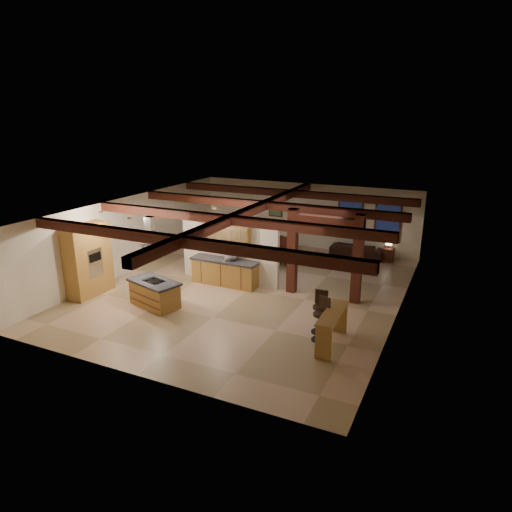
% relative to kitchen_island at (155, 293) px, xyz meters
% --- Properties ---
extents(ground, '(12.00, 12.00, 0.00)m').
position_rel_kitchen_island_xyz_m(ground, '(2.10, 2.49, -0.43)').
color(ground, tan).
rests_on(ground, ground).
extents(room_walls, '(12.00, 12.00, 12.00)m').
position_rel_kitchen_island_xyz_m(room_walls, '(2.10, 2.49, 1.35)').
color(room_walls, silver).
rests_on(room_walls, ground).
extents(ceiling_beams, '(10.00, 12.00, 0.28)m').
position_rel_kitchen_island_xyz_m(ceiling_beams, '(2.10, 2.49, 2.33)').
color(ceiling_beams, '#38140E').
rests_on(ceiling_beams, room_walls).
extents(timber_posts, '(2.50, 0.30, 2.90)m').
position_rel_kitchen_island_xyz_m(timber_posts, '(4.60, 2.99, 1.33)').
color(timber_posts, '#38140E').
rests_on(timber_posts, ground).
extents(partition_wall, '(3.80, 0.18, 2.20)m').
position_rel_kitchen_island_xyz_m(partition_wall, '(1.10, 2.99, 0.67)').
color(partition_wall, silver).
rests_on(partition_wall, ground).
extents(pantry_cabinet, '(0.67, 1.60, 2.40)m').
position_rel_kitchen_island_xyz_m(pantry_cabinet, '(-2.57, -0.11, 0.77)').
color(pantry_cabinet, '#A57C35').
rests_on(pantry_cabinet, ground).
extents(back_counter, '(2.50, 0.66, 0.94)m').
position_rel_kitchen_island_xyz_m(back_counter, '(1.10, 2.60, 0.05)').
color(back_counter, '#A57C35').
rests_on(back_counter, ground).
extents(upper_display_cabinet, '(1.80, 0.36, 0.95)m').
position_rel_kitchen_island_xyz_m(upper_display_cabinet, '(1.10, 2.80, 1.42)').
color(upper_display_cabinet, '#A57C35').
rests_on(upper_display_cabinet, partition_wall).
extents(range_hood, '(1.10, 1.10, 1.40)m').
position_rel_kitchen_island_xyz_m(range_hood, '(-0.00, 0.00, 1.35)').
color(range_hood, silver).
rests_on(range_hood, room_walls).
extents(back_windows, '(2.70, 0.07, 1.70)m').
position_rel_kitchen_island_xyz_m(back_windows, '(4.90, 8.43, 1.07)').
color(back_windows, '#38140E').
rests_on(back_windows, room_walls).
extents(framed_art, '(0.65, 0.05, 0.85)m').
position_rel_kitchen_island_xyz_m(framed_art, '(0.60, 8.43, 1.27)').
color(framed_art, '#38140E').
rests_on(framed_art, room_walls).
extents(recessed_cans, '(3.16, 2.46, 0.03)m').
position_rel_kitchen_island_xyz_m(recessed_cans, '(-0.44, 0.56, 2.44)').
color(recessed_cans, silver).
rests_on(recessed_cans, room_walls).
extents(kitchen_island, '(1.90, 1.35, 0.86)m').
position_rel_kitchen_island_xyz_m(kitchen_island, '(0.00, 0.00, 0.00)').
color(kitchen_island, '#A57C35').
rests_on(kitchen_island, ground).
extents(dining_table, '(2.14, 1.58, 0.67)m').
position_rel_kitchen_island_xyz_m(dining_table, '(1.34, 5.25, -0.09)').
color(dining_table, '#3B1F0E').
rests_on(dining_table, ground).
extents(sofa, '(2.18, 0.86, 0.64)m').
position_rel_kitchen_island_xyz_m(sofa, '(4.61, 7.82, -0.11)').
color(sofa, black).
rests_on(sofa, ground).
extents(microwave, '(0.41, 0.31, 0.21)m').
position_rel_kitchen_island_xyz_m(microwave, '(1.37, 2.60, 0.62)').
color(microwave, silver).
rests_on(microwave, back_counter).
extents(bar_counter, '(0.48, 1.81, 0.95)m').
position_rel_kitchen_island_xyz_m(bar_counter, '(5.82, -0.14, 0.21)').
color(bar_counter, '#A57C35').
rests_on(bar_counter, ground).
extents(side_table, '(0.49, 0.49, 0.56)m').
position_rel_kitchen_island_xyz_m(side_table, '(5.91, 7.85, -0.15)').
color(side_table, '#38140E').
rests_on(side_table, ground).
extents(table_lamp, '(0.27, 0.27, 0.32)m').
position_rel_kitchen_island_xyz_m(table_lamp, '(5.91, 7.85, 0.35)').
color(table_lamp, black).
rests_on(table_lamp, side_table).
extents(bar_stool_a, '(0.45, 0.46, 1.21)m').
position_rel_kitchen_island_xyz_m(bar_stool_a, '(5.46, 0.02, 0.19)').
color(bar_stool_a, black).
rests_on(bar_stool_a, ground).
extents(bar_stool_b, '(0.42, 0.42, 1.21)m').
position_rel_kitchen_island_xyz_m(bar_stool_b, '(5.29, 0.46, 0.19)').
color(bar_stool_b, black).
rests_on(bar_stool_b, ground).
extents(dining_chairs, '(2.50, 2.50, 1.24)m').
position_rel_kitchen_island_xyz_m(dining_chairs, '(1.34, 5.25, 0.20)').
color(dining_chairs, '#38140E').
rests_on(dining_chairs, ground).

